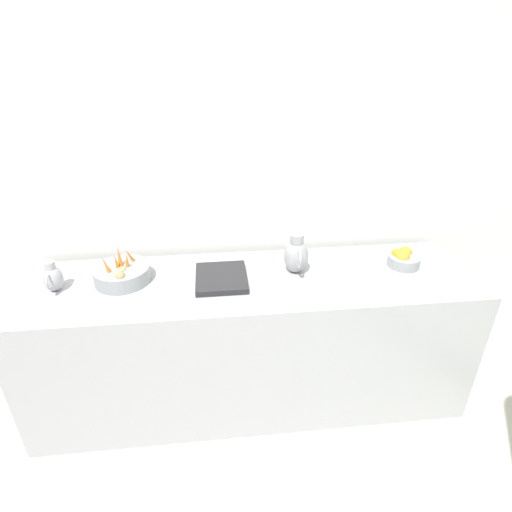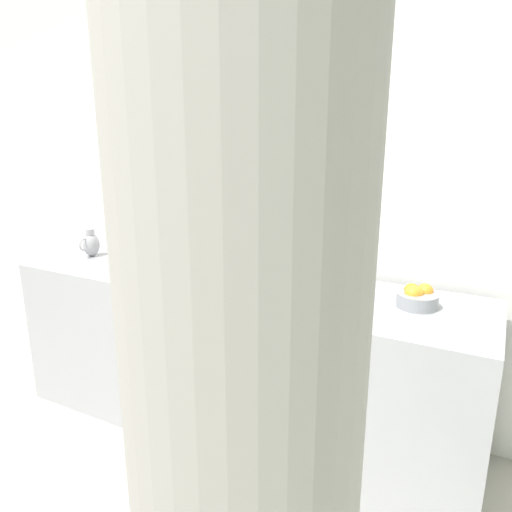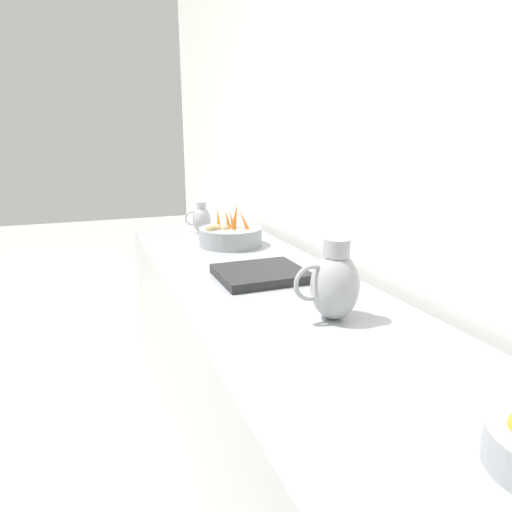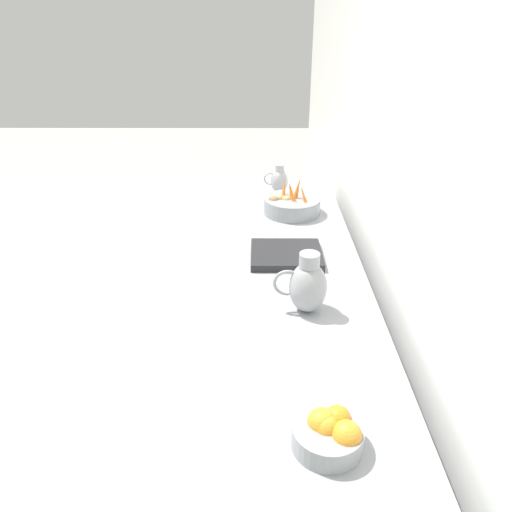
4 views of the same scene
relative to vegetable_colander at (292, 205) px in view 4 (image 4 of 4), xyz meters
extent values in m
cube|color=white|center=(-0.41, 1.25, 0.51)|extent=(0.10, 7.95, 3.00)
cube|color=#9EA0A5|center=(0.07, 0.75, -0.52)|extent=(0.72, 2.74, 0.94)
cylinder|color=gray|center=(0.00, 0.00, 0.00)|extent=(0.33, 0.33, 0.09)
torus|color=gray|center=(0.00, 0.00, -0.04)|extent=(0.19, 0.19, 0.01)
cone|color=orange|center=(-0.06, 0.05, 0.08)|extent=(0.07, 0.07, 0.12)
cone|color=orange|center=(0.00, 0.04, 0.08)|extent=(0.06, 0.05, 0.12)
cone|color=orange|center=(-0.03, -0.01, 0.09)|extent=(0.07, 0.05, 0.16)
cone|color=orange|center=(0.04, -0.07, 0.08)|extent=(0.04, 0.06, 0.12)
cone|color=orange|center=(0.01, -0.02, 0.08)|extent=(0.05, 0.03, 0.12)
ellipsoid|color=#9E7F56|center=(0.10, 0.01, 0.04)|extent=(0.06, 0.05, 0.05)
ellipsoid|color=tan|center=(0.08, 0.00, 0.04)|extent=(0.06, 0.05, 0.05)
ellipsoid|color=tan|center=(0.03, 0.01, 0.04)|extent=(0.06, 0.05, 0.04)
cylinder|color=gray|center=(0.01, 1.73, -0.02)|extent=(0.20, 0.20, 0.07)
sphere|color=orange|center=(0.01, 1.73, 0.02)|extent=(0.07, 0.07, 0.07)
sphere|color=orange|center=(-0.04, 1.76, 0.02)|extent=(0.08, 0.08, 0.08)
sphere|color=orange|center=(-0.02, 1.70, 0.02)|extent=(0.08, 0.08, 0.08)
sphere|color=orange|center=(0.02, 1.71, 0.02)|extent=(0.08, 0.08, 0.08)
ellipsoid|color=#939399|center=(0.00, 1.04, 0.05)|extent=(0.15, 0.15, 0.21)
cylinder|color=#939399|center=(0.00, 1.04, 0.18)|extent=(0.08, 0.08, 0.06)
torus|color=#939399|center=(0.08, 1.04, 0.07)|extent=(0.11, 0.01, 0.11)
ellipsoid|color=#A3A3A8|center=(0.06, -0.37, 0.03)|extent=(0.11, 0.11, 0.15)
cylinder|color=#A3A3A8|center=(0.06, -0.37, 0.11)|extent=(0.06, 0.06, 0.04)
torus|color=#A3A3A8|center=(0.12, -0.37, 0.04)|extent=(0.08, 0.01, 0.08)
cube|color=#232326|center=(0.06, 0.58, -0.03)|extent=(0.34, 0.30, 0.04)
camera|label=1|loc=(2.19, 0.55, 1.25)|focal=29.21mm
camera|label=2|loc=(2.32, 2.05, 0.82)|focal=33.90mm
camera|label=3|loc=(0.68, 2.13, 0.49)|focal=30.60mm
camera|label=4|loc=(0.20, 2.73, 1.05)|focal=35.04mm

